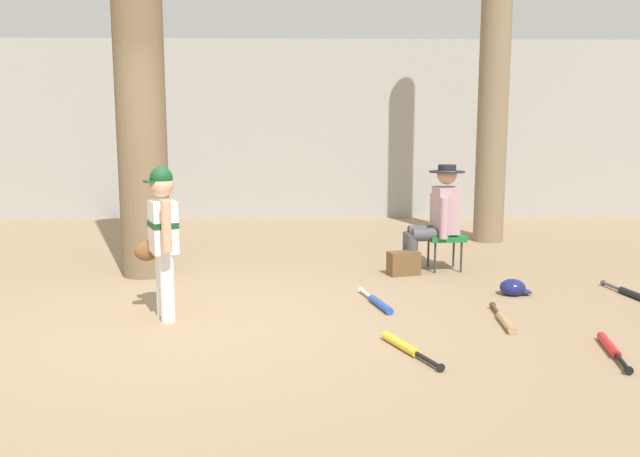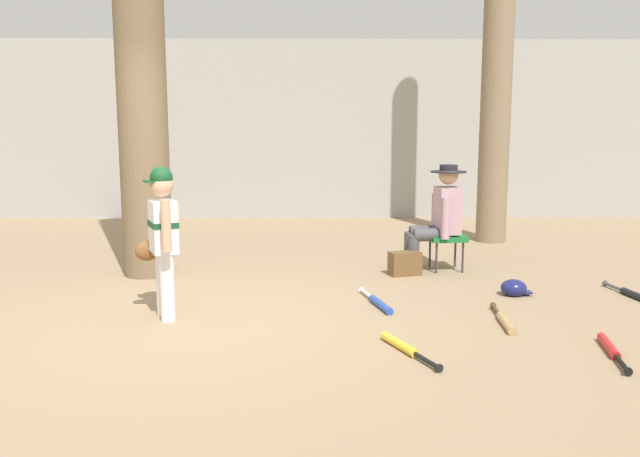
# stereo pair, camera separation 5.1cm
# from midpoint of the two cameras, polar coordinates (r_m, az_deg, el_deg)

# --- Properties ---
(ground_plane) EXTENTS (60.00, 60.00, 0.00)m
(ground_plane) POSITION_cam_midpoint_polar(r_m,az_deg,el_deg) (5.72, -11.49, -8.05)
(ground_plane) COLOR #937A5B
(concrete_back_wall) EXTENTS (18.00, 0.36, 3.08)m
(concrete_back_wall) POSITION_cam_midpoint_polar(r_m,az_deg,el_deg) (11.91, -6.31, 8.38)
(concrete_back_wall) COLOR #9E9E99
(concrete_back_wall) RESTS_ON ground
(tree_near_player) EXTENTS (0.70, 0.70, 6.39)m
(tree_near_player) POSITION_cam_midpoint_polar(r_m,az_deg,el_deg) (7.56, -15.63, 17.83)
(tree_near_player) COLOR brown
(tree_near_player) RESTS_ON ground
(tree_behind_spectator) EXTENTS (0.55, 0.55, 5.86)m
(tree_behind_spectator) POSITION_cam_midpoint_polar(r_m,az_deg,el_deg) (9.70, 14.62, 14.65)
(tree_behind_spectator) COLOR #7F6B51
(tree_behind_spectator) RESTS_ON ground
(young_ballplayer) EXTENTS (0.46, 0.55, 1.31)m
(young_ballplayer) POSITION_cam_midpoint_polar(r_m,az_deg,el_deg) (5.78, -13.63, -0.38)
(young_ballplayer) COLOR white
(young_ballplayer) RESTS_ON ground
(folding_stool) EXTENTS (0.42, 0.42, 0.41)m
(folding_stool) POSITION_cam_midpoint_polar(r_m,az_deg,el_deg) (7.69, 10.46, -0.85)
(folding_stool) COLOR #196B2D
(folding_stool) RESTS_ON ground
(seated_spectator) EXTENTS (0.67, 0.53, 1.20)m
(seated_spectator) POSITION_cam_midpoint_polar(r_m,az_deg,el_deg) (7.62, 9.81, 1.19)
(seated_spectator) COLOR #47474C
(seated_spectator) RESTS_ON ground
(handbag_beside_stool) EXTENTS (0.38, 0.27, 0.26)m
(handbag_beside_stool) POSITION_cam_midpoint_polar(r_m,az_deg,el_deg) (7.41, 6.97, -2.98)
(handbag_beside_stool) COLOR brown
(handbag_beside_stool) RESTS_ON ground
(bat_wood_tan) EXTENTS (0.12, 0.77, 0.07)m
(bat_wood_tan) POSITION_cam_midpoint_polar(r_m,az_deg,el_deg) (5.81, 15.24, -7.59)
(bat_wood_tan) COLOR tan
(bat_wood_tan) RESTS_ON ground
(bat_yellow_trainer) EXTENTS (0.35, 0.73, 0.07)m
(bat_yellow_trainer) POSITION_cam_midpoint_polar(r_m,az_deg,el_deg) (5.02, 6.97, -9.99)
(bat_yellow_trainer) COLOR yellow
(bat_yellow_trainer) RESTS_ON ground
(bat_red_barrel) EXTENTS (0.20, 0.75, 0.07)m
(bat_red_barrel) POSITION_cam_midpoint_polar(r_m,az_deg,el_deg) (5.39, 23.38, -9.35)
(bat_red_barrel) COLOR red
(bat_red_barrel) RESTS_ON ground
(bat_blue_youth) EXTENTS (0.25, 0.80, 0.07)m
(bat_blue_youth) POSITION_cam_midpoint_polar(r_m,az_deg,el_deg) (6.16, 4.76, -6.35)
(bat_blue_youth) COLOR #2347AD
(bat_blue_youth) RESTS_ON ground
(bat_black_composite) EXTENTS (0.18, 0.76, 0.07)m
(bat_black_composite) POSITION_cam_midpoint_polar(r_m,az_deg,el_deg) (7.10, 24.93, -5.09)
(bat_black_composite) COLOR black
(bat_black_composite) RESTS_ON ground
(batting_helmet_navy) EXTENTS (0.30, 0.23, 0.17)m
(batting_helmet_navy) POSITION_cam_midpoint_polar(r_m,az_deg,el_deg) (6.78, 15.97, -4.89)
(batting_helmet_navy) COLOR navy
(batting_helmet_navy) RESTS_ON ground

